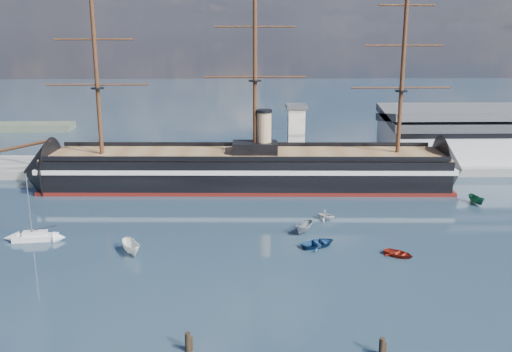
{
  "coord_description": "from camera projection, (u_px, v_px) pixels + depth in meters",
  "views": [
    {
      "loc": [
        -9.98,
        -64.32,
        34.97
      ],
      "look_at": [
        -7.68,
        35.0,
        9.0
      ],
      "focal_mm": 40.0,
      "sensor_mm": 36.0,
      "label": 1
    }
  ],
  "objects": [
    {
      "name": "ground",
      "position": [
        295.0,
        214.0,
        109.97
      ],
      "size": [
        600.0,
        600.0,
        0.0
      ],
      "primitive_type": "plane",
      "color": "#213043",
      "rests_on": "ground"
    },
    {
      "name": "quay",
      "position": [
        322.0,
        169.0,
        145.01
      ],
      "size": [
        180.0,
        18.0,
        2.0
      ],
      "primitive_type": "cube",
      "color": "slate",
      "rests_on": "ground"
    },
    {
      "name": "warehouse",
      "position": [
        505.0,
        135.0,
        147.93
      ],
      "size": [
        63.0,
        21.0,
        11.6
      ],
      "color": "#B7BABC",
      "rests_on": "ground"
    },
    {
      "name": "quay_tower",
      "position": [
        296.0,
        134.0,
        139.49
      ],
      "size": [
        5.0,
        5.0,
        15.0
      ],
      "color": "silver",
      "rests_on": "ground"
    },
    {
      "name": "warship",
      "position": [
        238.0,
        169.0,
        128.04
      ],
      "size": [
        113.11,
        18.88,
        53.94
      ],
      "rotation": [
        0.0,
        0.0,
        -0.03
      ],
      "color": "black",
      "rests_on": "ground"
    },
    {
      "name": "sailboat",
      "position": [
        35.0,
        236.0,
        96.25
      ],
      "size": [
        7.54,
        2.97,
        11.75
      ],
      "rotation": [
        0.0,
        0.0,
        0.11
      ],
      "color": "silver",
      "rests_on": "ground"
    },
    {
      "name": "motorboat_a",
      "position": [
        132.0,
        254.0,
        90.59
      ],
      "size": [
        7.21,
        5.21,
        2.72
      ],
      "primitive_type": "imported",
      "rotation": [
        0.0,
        0.0,
        0.45
      ],
      "color": "white",
      "rests_on": "ground"
    },
    {
      "name": "motorboat_b",
      "position": [
        319.0,
        246.0,
        93.81
      ],
      "size": [
        3.02,
        4.02,
        1.75
      ],
      "primitive_type": "imported",
      "rotation": [
        0.0,
        0.0,
        2.04
      ],
      "color": "navy",
      "rests_on": "ground"
    },
    {
      "name": "motorboat_c",
      "position": [
        304.0,
        233.0,
        100.04
      ],
      "size": [
        6.07,
        4.98,
        2.34
      ],
      "primitive_type": "imported",
      "rotation": [
        0.0,
        0.0,
        -0.58
      ],
      "color": "slate",
      "rests_on": "ground"
    },
    {
      "name": "motorboat_d",
      "position": [
        325.0,
        220.0,
        106.86
      ],
      "size": [
        5.09,
        6.16,
        2.09
      ],
      "primitive_type": "imported",
      "rotation": [
        0.0,
        0.0,
        1.02
      ],
      "color": "silver",
      "rests_on": "ground"
    },
    {
      "name": "motorboat_e",
      "position": [
        398.0,
        256.0,
        89.75
      ],
      "size": [
        2.84,
        3.05,
        1.39
      ],
      "primitive_type": "imported",
      "rotation": [
        0.0,
        0.0,
        0.87
      ],
      "color": "maroon",
      "rests_on": "ground"
    },
    {
      "name": "motorboat_f",
      "position": [
        476.0,
        204.0,
        116.3
      ],
      "size": [
        5.81,
        3.11,
        2.21
      ],
      "primitive_type": "imported",
      "rotation": [
        0.0,
        0.0,
        0.21
      ],
      "color": "#185739",
      "rests_on": "ground"
    },
    {
      "name": "piling_near_left",
      "position": [
        188.0,
        351.0,
        63.5
      ],
      "size": [
        0.64,
        0.64,
        2.96
      ],
      "primitive_type": "cylinder",
      "color": "black",
      "rests_on": "ground"
    }
  ]
}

